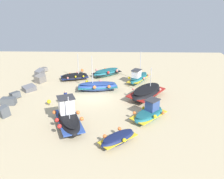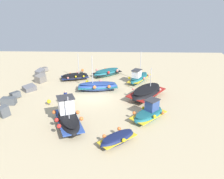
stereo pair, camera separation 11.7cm
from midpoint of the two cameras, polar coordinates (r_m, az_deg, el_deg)
The scene contains 13 objects.
ground_plane at distance 26.82m, azimuth -4.49°, elevation -1.87°, with size 44.18×44.18×0.00m, color #C6B289.
fishing_boat_0 at distance 21.21m, azimuth -10.24°, elevation -6.51°, with size 5.18×3.37×2.97m.
fishing_boat_1 at distance 26.67m, azimuth 7.88°, elevation -0.68°, with size 5.33×4.68×3.27m.
fishing_boat_2 at distance 28.56m, azimuth -3.46°, elevation 0.77°, with size 2.67×4.86×4.19m.
fishing_boat_3 at distance 22.36m, azimuth 8.48°, elevation -5.46°, with size 3.79×3.68×1.82m.
fishing_boat_4 at distance 31.40m, azimuth 6.08°, elevation 2.76°, with size 4.49×3.36×3.90m.
fishing_boat_5 at distance 32.47m, azimuth -8.74°, elevation 2.95°, with size 2.60×3.87×3.48m.
fishing_boat_6 at distance 33.66m, azimuth -1.32°, elevation 3.96°, with size 3.76×4.18×1.01m.
fishing_boat_7 at distance 18.85m, azimuth 1.24°, elevation -11.28°, with size 2.95×3.13×0.82m.
person_walking at distance 24.48m, azimuth -10.80°, elevation -1.93°, with size 0.32×0.32×1.77m.
breakwater_rocks at distance 29.12m, azimuth -19.87°, elevation -0.34°, with size 20.05×2.69×1.35m.
mooring_buoy_0 at distance 25.61m, azimuth -14.52°, elevation -2.74°, with size 0.40×0.40×0.60m.
mooring_buoy_1 at distance 35.15m, azimuth -6.99°, elevation 4.44°, with size 0.41×0.41×0.60m.
Camera 1 is at (-24.48, -2.68, 10.59)m, focal length 39.53 mm.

